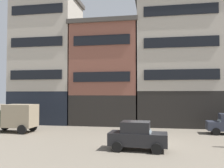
# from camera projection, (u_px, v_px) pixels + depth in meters

# --- Properties ---
(ground_plane) EXTENTS (120.00, 120.00, 0.00)m
(ground_plane) POSITION_uv_depth(u_px,v_px,m) (148.00, 143.00, 16.96)
(ground_plane) COLOR slate
(building_far_left) EXTENTS (8.09, 6.49, 15.94)m
(building_far_left) POSITION_uv_depth(u_px,v_px,m) (48.00, 60.00, 30.06)
(building_far_left) COLOR black
(building_far_left) RESTS_ON ground_plane
(building_center_left) EXTENTS (8.11, 6.49, 12.13)m
(building_center_left) POSITION_uv_depth(u_px,v_px,m) (106.00, 74.00, 28.69)
(building_center_left) COLOR black
(building_center_left) RESTS_ON ground_plane
(building_center_right) EXTENTS (9.62, 6.49, 14.68)m
(building_center_right) POSITION_uv_depth(u_px,v_px,m) (178.00, 62.00, 27.32)
(building_center_right) COLOR black
(building_center_right) RESTS_ON ground_plane
(delivery_truck_near) EXTENTS (4.36, 2.15, 2.62)m
(delivery_truck_near) POSITION_uv_depth(u_px,v_px,m) (15.00, 117.00, 21.96)
(delivery_truck_near) COLOR #2D3823
(delivery_truck_near) RESTS_ON ground_plane
(sedan_light) EXTENTS (3.78, 2.02, 1.83)m
(sedan_light) POSITION_uv_depth(u_px,v_px,m) (137.00, 136.00, 14.96)
(sedan_light) COLOR black
(sedan_light) RESTS_ON ground_plane
(pedestrian_officer) EXTENTS (0.50, 0.50, 1.79)m
(pedestrian_officer) POSITION_uv_depth(u_px,v_px,m) (11.00, 118.00, 25.20)
(pedestrian_officer) COLOR black
(pedestrian_officer) RESTS_ON ground_plane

